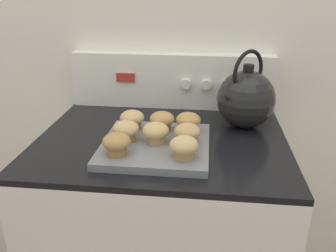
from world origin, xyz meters
name	(u,v)px	position (x,y,z in m)	size (l,w,h in m)	color
wall_back	(173,34)	(0.00, 0.67, 1.20)	(8.00, 0.05, 2.40)	silver
stove_range	(163,251)	(0.00, 0.33, 0.47)	(0.78, 0.66, 0.93)	white
control_panel	(172,81)	(0.00, 0.62, 1.03)	(0.76, 0.07, 0.21)	white
muffin_pan	(156,145)	(-0.01, 0.24, 0.94)	(0.31, 0.31, 0.02)	slate
muffin_r0_c0	(117,143)	(-0.10, 0.15, 0.98)	(0.08, 0.08, 0.06)	olive
muffin_r0_c2	(184,147)	(0.08, 0.15, 0.98)	(0.08, 0.08, 0.06)	#A37A4C
muffin_r1_c0	(126,130)	(-0.09, 0.24, 0.98)	(0.08, 0.08, 0.06)	#A37A4C
muffin_r1_c1	(156,132)	(-0.01, 0.24, 0.98)	(0.08, 0.08, 0.06)	tan
muffin_r1_c2	(187,133)	(0.08, 0.24, 0.98)	(0.08, 0.08, 0.06)	#A37A4C
muffin_r2_c0	(132,119)	(-0.09, 0.33, 0.98)	(0.08, 0.08, 0.06)	olive
muffin_r2_c1	(161,121)	(0.00, 0.33, 0.98)	(0.08, 0.08, 0.06)	olive
muffin_r2_c2	(188,122)	(0.08, 0.33, 0.98)	(0.08, 0.08, 0.06)	olive
tea_kettle	(246,98)	(0.26, 0.44, 1.03)	(0.19, 0.20, 0.26)	black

